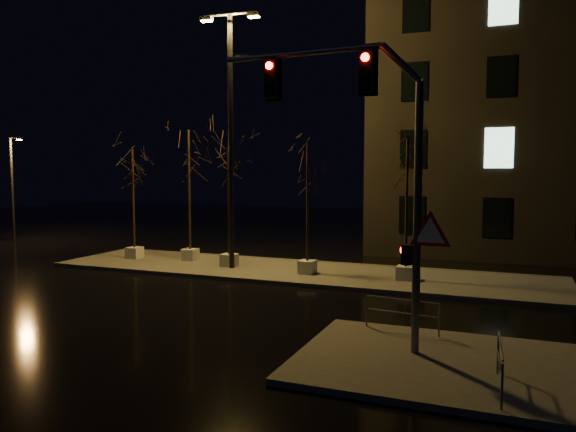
% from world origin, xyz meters
% --- Properties ---
extents(ground, '(90.00, 90.00, 0.00)m').
position_xyz_m(ground, '(0.00, 0.00, 0.00)').
color(ground, black).
rests_on(ground, ground).
extents(median, '(22.00, 5.00, 0.15)m').
position_xyz_m(median, '(0.00, 6.00, 0.07)').
color(median, '#4E4B46').
rests_on(median, ground).
extents(sidewalk_corner, '(7.00, 5.00, 0.15)m').
position_xyz_m(sidewalk_corner, '(7.50, -3.50, 0.07)').
color(sidewalk_corner, '#4E4B46').
rests_on(sidewalk_corner, ground).
extents(tree_0, '(1.80, 1.80, 5.44)m').
position_xyz_m(tree_0, '(-8.41, 6.00, 4.28)').
color(tree_0, beige).
rests_on(tree_0, median).
extents(tree_1, '(1.80, 1.80, 6.36)m').
position_xyz_m(tree_1, '(-5.57, 6.52, 4.97)').
color(tree_1, beige).
rests_on(tree_1, median).
extents(tree_2, '(1.80, 1.80, 5.49)m').
position_xyz_m(tree_2, '(-3.08, 5.77, 4.32)').
color(tree_2, beige).
rests_on(tree_2, median).
extents(tree_3, '(1.80, 1.80, 5.55)m').
position_xyz_m(tree_3, '(0.79, 5.41, 4.36)').
color(tree_3, beige).
rests_on(tree_3, median).
extents(tree_4, '(1.80, 1.80, 5.77)m').
position_xyz_m(tree_4, '(4.84, 5.57, 4.53)').
color(tree_4, beige).
rests_on(tree_4, median).
extents(traffic_signal_mast, '(6.00, 0.50, 7.34)m').
position_xyz_m(traffic_signal_mast, '(5.43, -3.05, 4.97)').
color(traffic_signal_mast, '#5A5C61').
rests_on(traffic_signal_mast, sidewalk_corner).
extents(streetlight_main, '(2.75, 0.51, 10.99)m').
position_xyz_m(streetlight_main, '(-2.76, 5.42, 6.49)').
color(streetlight_main, black).
rests_on(streetlight_main, median).
extents(streetlight_far, '(1.26, 0.45, 6.47)m').
position_xyz_m(streetlight_far, '(-20.27, 9.65, 3.56)').
color(streetlight_far, black).
rests_on(streetlight_far, ground).
extents(guard_rail_a, '(2.04, 0.32, 0.89)m').
position_xyz_m(guard_rail_a, '(6.00, -1.50, 0.73)').
color(guard_rail_a, '#5A5C61').
rests_on(guard_rail_a, sidewalk_corner).
extents(guard_rail_b, '(0.16, 1.96, 0.93)m').
position_xyz_m(guard_rail_b, '(8.55, -4.82, 0.75)').
color(guard_rail_b, '#5A5C61').
rests_on(guard_rail_b, sidewalk_corner).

